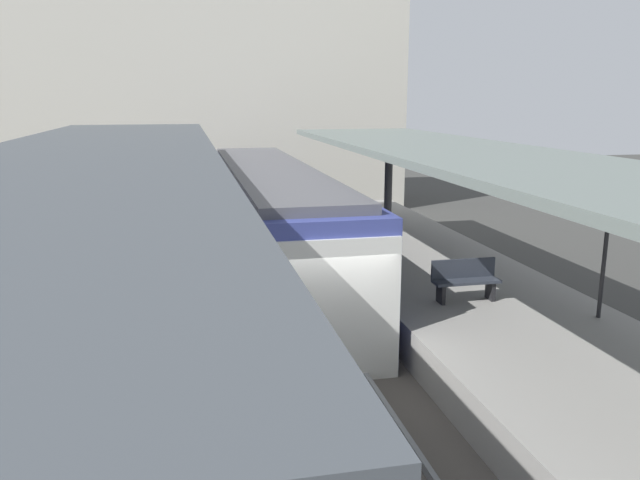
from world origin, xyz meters
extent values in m
plane|color=#383835|center=(0.00, 0.00, 0.00)|extent=(80.00, 80.00, 0.00)
cube|color=gray|center=(-3.80, 0.00, 0.50)|extent=(4.40, 28.00, 1.00)
cube|color=gray|center=(3.80, 0.00, 0.50)|extent=(4.40, 28.00, 1.00)
cube|color=#4C4742|center=(0.00, 0.00, 0.10)|extent=(3.20, 28.00, 0.20)
cube|color=slate|center=(-0.72, 0.00, 0.27)|extent=(0.08, 28.00, 0.14)
cube|color=slate|center=(0.72, 0.00, 0.27)|extent=(0.08, 28.00, 0.14)
cube|color=#38428C|center=(0.00, 6.38, 1.65)|extent=(2.70, 13.68, 2.90)
cube|color=silver|center=(0.00, -0.49, 1.50)|extent=(2.65, 0.08, 2.60)
cube|color=black|center=(-1.37, 6.38, 2.00)|extent=(0.04, 12.58, 0.76)
cube|color=black|center=(1.37, 6.38, 2.00)|extent=(0.04, 12.58, 0.76)
cube|color=#515156|center=(0.00, 6.38, 3.20)|extent=(2.16, 12.99, 0.20)
cylinder|color=#333335|center=(-3.80, -4.90, 2.53)|extent=(0.24, 0.24, 3.07)
cylinder|color=#333335|center=(-3.80, 7.70, 2.53)|extent=(0.24, 0.24, 3.07)
cube|color=#3D4247|center=(-3.80, 1.40, 4.15)|extent=(4.18, 21.00, 0.16)
cylinder|color=#333335|center=(3.80, 7.70, 2.42)|extent=(0.24, 0.24, 2.84)
cube|color=slate|center=(3.80, 1.40, 3.92)|extent=(4.18, 21.00, 0.16)
cube|color=black|center=(2.75, 1.00, 1.20)|extent=(0.08, 0.32, 0.40)
cube|color=black|center=(3.85, 1.00, 1.20)|extent=(0.08, 0.32, 0.40)
cube|color=#2D333D|center=(3.30, 1.00, 1.43)|extent=(1.40, 0.40, 0.06)
cube|color=#2D333D|center=(3.30, 1.18, 1.66)|extent=(1.40, 0.06, 0.40)
cylinder|color=#262628|center=(5.37, -0.44, 2.10)|extent=(0.08, 0.08, 2.20)
cube|color=black|center=(5.37, -0.44, 3.05)|extent=(0.90, 0.06, 0.32)
cylinder|color=#998460|center=(-3.97, -4.06, 1.41)|extent=(0.28, 0.28, 0.82)
cylinder|color=navy|center=(-3.97, -4.06, 2.09)|extent=(0.36, 0.36, 0.55)
sphere|color=#936B4C|center=(-3.97, -4.06, 2.48)|extent=(0.22, 0.22, 0.22)
cube|color=beige|center=(-1.30, 20.00, 5.50)|extent=(18.00, 6.00, 11.00)
camera|label=1|loc=(-2.25, -10.40, 5.11)|focal=35.05mm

